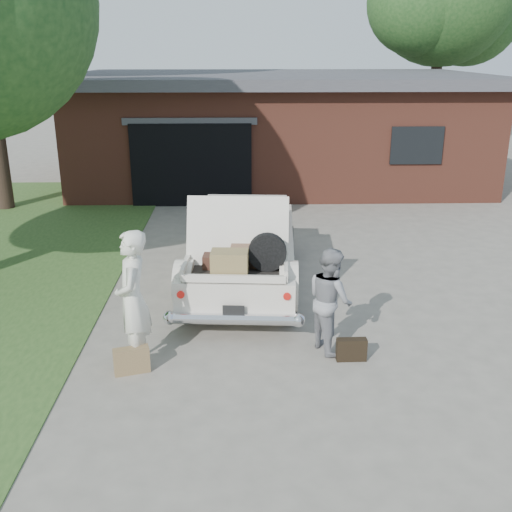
{
  "coord_description": "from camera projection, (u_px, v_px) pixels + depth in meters",
  "views": [
    {
      "loc": [
        -0.25,
        -7.87,
        4.06
      ],
      "look_at": [
        0.0,
        0.6,
        1.1
      ],
      "focal_mm": 42.0,
      "sensor_mm": 36.0,
      "label": 1
    }
  ],
  "objects": [
    {
      "name": "suitcase_right",
      "position": [
        351.0,
        350.0,
        8.17
      ],
      "size": [
        0.41,
        0.14,
        0.32
      ],
      "primitive_type": "cube",
      "rotation": [
        0.0,
        0.0,
        0.02
      ],
      "color": "black",
      "rests_on": "ground"
    },
    {
      "name": "ground",
      "position": [
        257.0,
        340.0,
        8.77
      ],
      "size": [
        90.0,
        90.0,
        0.0
      ],
      "primitive_type": "plane",
      "color": "gray",
      "rests_on": "ground"
    },
    {
      "name": "woman_left",
      "position": [
        133.0,
        299.0,
        7.84
      ],
      "size": [
        0.5,
        0.72,
        1.87
      ],
      "primitive_type": "imported",
      "rotation": [
        0.0,
        0.0,
        -1.49
      ],
      "color": "silver",
      "rests_on": "ground"
    },
    {
      "name": "sedan",
      "position": [
        244.0,
        247.0,
        10.66
      ],
      "size": [
        2.17,
        4.88,
        1.92
      ],
      "rotation": [
        0.0,
        0.0,
        -0.07
      ],
      "color": "silver",
      "rests_on": "ground"
    },
    {
      "name": "house",
      "position": [
        277.0,
        127.0,
        19.08
      ],
      "size": [
        12.8,
        7.8,
        3.3
      ],
      "color": "brown",
      "rests_on": "ground"
    },
    {
      "name": "suitcase_left",
      "position": [
        132.0,
        360.0,
        7.84
      ],
      "size": [
        0.49,
        0.28,
        0.36
      ],
      "primitive_type": "cube",
      "rotation": [
        0.0,
        0.0,
        0.29
      ],
      "color": "olive",
      "rests_on": "ground"
    },
    {
      "name": "woman_right",
      "position": [
        330.0,
        299.0,
        8.31
      ],
      "size": [
        0.79,
        0.88,
        1.5
      ],
      "primitive_type": "imported",
      "rotation": [
        0.0,
        0.0,
        1.93
      ],
      "color": "gray",
      "rests_on": "ground"
    }
  ]
}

